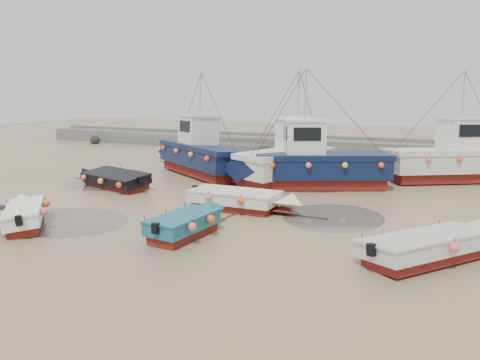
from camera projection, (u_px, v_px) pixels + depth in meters
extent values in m
plane|color=tan|center=(182.00, 216.00, 19.36)|extent=(120.00, 120.00, 0.00)
cube|color=slate|center=(329.00, 147.00, 38.62)|extent=(60.00, 2.20, 1.20)
cube|color=slate|center=(333.00, 137.00, 39.56)|extent=(60.00, 0.60, 0.25)
ellipsoid|color=black|center=(386.00, 159.00, 33.83)|extent=(0.84, 0.86, 0.51)
ellipsoid|color=black|center=(428.00, 158.00, 33.99)|extent=(0.98, 1.07, 0.72)
ellipsoid|color=black|center=(265.00, 149.00, 39.54)|extent=(0.99, 0.80, 0.58)
ellipsoid|color=black|center=(94.00, 142.00, 46.92)|extent=(0.65, 0.64, 0.43)
ellipsoid|color=black|center=(456.00, 163.00, 32.67)|extent=(0.61, 0.47, 0.46)
ellipsoid|color=black|center=(273.00, 151.00, 39.06)|extent=(0.61, 0.53, 0.32)
ellipsoid|color=black|center=(477.00, 162.00, 32.65)|extent=(0.67, 0.55, 0.43)
ellipsoid|color=black|center=(217.00, 148.00, 40.34)|extent=(1.09, 0.88, 0.72)
ellipsoid|color=black|center=(238.00, 150.00, 39.80)|extent=(0.65, 0.60, 0.37)
ellipsoid|color=black|center=(453.00, 162.00, 32.24)|extent=(0.88, 0.64, 0.62)
ellipsoid|color=black|center=(309.00, 155.00, 36.98)|extent=(0.64, 0.62, 0.48)
ellipsoid|color=black|center=(95.00, 140.00, 46.97)|extent=(1.10, 0.87, 0.86)
ellipsoid|color=black|center=(429.00, 161.00, 33.88)|extent=(0.55, 0.45, 0.29)
cylinder|color=#564E43|center=(67.00, 221.00, 18.50)|extent=(4.97, 4.97, 0.01)
cylinder|color=#564E43|center=(333.00, 217.00, 19.13)|extent=(4.08, 4.08, 0.01)
cylinder|color=#564E43|center=(94.00, 185.00, 25.66)|extent=(3.78, 3.78, 0.01)
cylinder|color=#564E43|center=(303.00, 182.00, 26.81)|extent=(6.70, 6.70, 0.01)
cube|color=maroon|center=(27.00, 223.00, 17.64)|extent=(2.93, 2.89, 0.30)
cube|color=white|center=(26.00, 214.00, 17.58)|extent=(3.22, 3.18, 0.45)
pyramid|color=white|center=(30.00, 192.00, 19.35)|extent=(1.36, 1.37, 0.90)
cube|color=brown|center=(26.00, 209.00, 17.55)|extent=(2.67, 2.64, 0.10)
cube|color=white|center=(26.00, 207.00, 17.53)|extent=(3.30, 3.27, 0.07)
cube|color=black|center=(21.00, 221.00, 15.94)|extent=(0.28, 0.28, 0.35)
cylinder|color=black|center=(33.00, 209.00, 20.33)|extent=(1.46, 1.43, 0.04)
sphere|color=#FF501E|center=(46.00, 214.00, 17.18)|extent=(0.30, 0.30, 0.30)
sphere|color=#FF501E|center=(4.00, 213.00, 17.32)|extent=(0.30, 0.30, 0.30)
sphere|color=#FF501E|center=(48.00, 206.00, 18.40)|extent=(0.30, 0.30, 0.30)
sphere|color=#FF501E|center=(9.00, 205.00, 18.54)|extent=(0.30, 0.30, 0.30)
cylinder|color=black|center=(13.00, 221.00, 18.45)|extent=(0.63, 1.92, 0.04)
cube|color=maroon|center=(183.00, 233.00, 16.37)|extent=(1.25, 2.71, 0.30)
cube|color=#185F6F|center=(183.00, 223.00, 16.31)|extent=(1.45, 2.92, 0.45)
pyramid|color=#185F6F|center=(211.00, 201.00, 17.74)|extent=(1.34, 0.78, 0.90)
cube|color=brown|center=(183.00, 219.00, 16.28)|extent=(1.17, 2.45, 0.10)
cube|color=#185F6F|center=(183.00, 216.00, 16.26)|extent=(1.51, 2.98, 0.07)
cube|color=black|center=(155.00, 229.00, 15.00)|extent=(0.23, 0.19, 0.35)
cylinder|color=black|center=(222.00, 220.00, 18.61)|extent=(0.15, 2.00, 0.04)
sphere|color=#FF501E|center=(144.00, 225.00, 15.69)|extent=(0.30, 0.30, 0.30)
sphere|color=#FF501E|center=(192.00, 227.00, 15.43)|extent=(0.30, 0.30, 0.30)
sphere|color=#FF501E|center=(166.00, 217.00, 16.66)|extent=(0.30, 0.30, 0.30)
sphere|color=#FF501E|center=(211.00, 219.00, 16.40)|extent=(0.30, 0.30, 0.30)
sphere|color=#FF501E|center=(184.00, 211.00, 17.63)|extent=(0.30, 0.30, 0.30)
cube|color=maroon|center=(427.00, 257.00, 14.00)|extent=(3.43, 4.00, 0.30)
cube|color=beige|center=(428.00, 245.00, 13.93)|extent=(3.80, 4.38, 0.45)
cube|color=brown|center=(429.00, 240.00, 13.90)|extent=(3.14, 3.64, 0.10)
cube|color=beige|center=(429.00, 237.00, 13.89)|extent=(3.91, 4.49, 0.07)
cube|color=black|center=(373.00, 251.00, 12.89)|extent=(0.28, 0.27, 0.35)
sphere|color=#FF501E|center=(364.00, 241.00, 13.97)|extent=(0.30, 0.30, 0.30)
sphere|color=#FF501E|center=(456.00, 251.00, 13.09)|extent=(0.30, 0.30, 0.30)
sphere|color=#FF501E|center=(441.00, 227.00, 15.50)|extent=(0.30, 0.30, 0.30)
cube|color=maroon|center=(117.00, 185.00, 24.97)|extent=(4.02, 2.28, 0.30)
cube|color=black|center=(117.00, 178.00, 24.91)|extent=(4.35, 2.58, 0.45)
pyramid|color=black|center=(92.00, 166.00, 26.36)|extent=(1.09, 1.73, 0.90)
cube|color=brown|center=(117.00, 175.00, 24.88)|extent=(3.64, 2.11, 0.10)
cube|color=black|center=(117.00, 174.00, 24.86)|extent=(4.45, 2.66, 0.07)
cube|color=black|center=(142.00, 180.00, 23.50)|extent=(0.23, 0.26, 0.35)
cylinder|color=black|center=(84.00, 180.00, 27.15)|extent=(1.95, 0.54, 0.04)
sphere|color=#FF501E|center=(120.00, 183.00, 23.16)|extent=(0.30, 0.30, 0.30)
sphere|color=#FF501E|center=(140.00, 176.00, 25.05)|extent=(0.30, 0.30, 0.30)
sphere|color=#FF501E|center=(102.00, 179.00, 24.20)|extent=(0.30, 0.30, 0.30)
sphere|color=#FF501E|center=(123.00, 173.00, 26.09)|extent=(0.30, 0.30, 0.30)
sphere|color=#FF501E|center=(85.00, 175.00, 25.25)|extent=(0.30, 0.30, 0.30)
cube|color=maroon|center=(235.00, 206.00, 20.37)|extent=(3.55, 1.55, 0.30)
cube|color=silver|center=(234.00, 198.00, 20.31)|extent=(3.81, 1.81, 0.45)
pyramid|color=silver|center=(283.00, 192.00, 19.28)|extent=(0.75, 1.75, 0.90)
cube|color=brown|center=(234.00, 194.00, 20.28)|extent=(3.20, 1.45, 0.10)
cube|color=silver|center=(234.00, 192.00, 20.26)|extent=(3.90, 1.88, 0.07)
cube|color=black|center=(195.00, 190.00, 21.10)|extent=(0.18, 0.22, 0.35)
cylinder|color=black|center=(304.00, 217.00, 19.07)|extent=(2.00, 0.08, 0.04)
sphere|color=#FF501E|center=(215.00, 188.00, 21.80)|extent=(0.30, 0.30, 0.30)
sphere|color=#FF501E|center=(208.00, 198.00, 19.72)|extent=(0.30, 0.30, 0.30)
sphere|color=#FF501E|center=(244.00, 191.00, 21.17)|extent=(0.30, 0.30, 0.30)
sphere|color=#FF501E|center=(240.00, 202.00, 19.09)|extent=(0.30, 0.30, 0.30)
sphere|color=#FF501E|center=(275.00, 194.00, 20.53)|extent=(0.30, 0.30, 0.30)
cube|color=maroon|center=(204.00, 171.00, 28.77)|extent=(7.31, 5.75, 0.55)
cube|color=#0C1837|center=(204.00, 159.00, 28.63)|extent=(7.97, 6.37, 0.95)
pyramid|color=#0C1837|center=(174.00, 141.00, 32.18)|extent=(2.65, 3.06, 1.40)
cube|color=brown|center=(204.00, 151.00, 28.54)|extent=(7.76, 6.19, 0.08)
cube|color=#0C1837|center=(204.00, 148.00, 28.51)|extent=(8.14, 6.51, 0.30)
cube|color=white|center=(196.00, 131.00, 29.21)|extent=(2.70, 2.67, 1.70)
cube|color=white|center=(196.00, 117.00, 29.05)|extent=(2.92, 2.89, 0.12)
cube|color=black|center=(189.00, 126.00, 30.02)|extent=(0.90, 1.40, 0.68)
cylinder|color=#B7B7B2|center=(195.00, 94.00, 28.80)|extent=(0.10, 0.10, 2.60)
cylinder|color=black|center=(168.00, 164.00, 33.48)|extent=(2.57, 1.63, 0.05)
sphere|color=#FE6B63|center=(205.00, 161.00, 25.24)|extent=(0.30, 0.30, 0.30)
sphere|color=#FE6B63|center=(242.00, 155.00, 27.62)|extent=(0.30, 0.30, 0.30)
sphere|color=#FE6B63|center=(189.00, 157.00, 26.95)|extent=(0.30, 0.30, 0.30)
sphere|color=#FE6B63|center=(225.00, 152.00, 29.33)|extent=(0.30, 0.30, 0.30)
sphere|color=#FE6B63|center=(175.00, 153.00, 28.66)|extent=(0.30, 0.30, 0.30)
sphere|color=#FE6B63|center=(210.00, 149.00, 31.04)|extent=(0.30, 0.30, 0.30)
sphere|color=#FE6B63|center=(162.00, 150.00, 30.37)|extent=(0.30, 0.30, 0.30)
cube|color=maroon|center=(286.00, 178.00, 26.38)|extent=(3.55, 6.28, 0.55)
cube|color=silver|center=(286.00, 165.00, 26.24)|extent=(4.00, 6.79, 0.95)
pyramid|color=silver|center=(324.00, 147.00, 28.80)|extent=(2.52, 2.01, 1.40)
cube|color=brown|center=(286.00, 156.00, 26.15)|extent=(3.87, 6.63, 0.08)
cube|color=silver|center=(286.00, 153.00, 26.12)|extent=(4.08, 6.95, 0.30)
cube|color=white|center=(296.00, 135.00, 26.57)|extent=(2.06, 2.37, 1.70)
cube|color=white|center=(296.00, 119.00, 26.41)|extent=(2.23, 2.55, 0.12)
cube|color=black|center=(306.00, 130.00, 27.25)|extent=(1.27, 0.43, 0.68)
cylinder|color=#B7B7B2|center=(297.00, 95.00, 26.16)|extent=(0.10, 0.10, 2.60)
cylinder|color=black|center=(332.00, 172.00, 29.88)|extent=(0.93, 2.88, 0.05)
sphere|color=#FE6B63|center=(239.00, 161.00, 25.18)|extent=(0.30, 0.30, 0.30)
sphere|color=#FE6B63|center=(289.00, 163.00, 24.44)|extent=(0.30, 0.30, 0.30)
sphere|color=#FE6B63|center=(269.00, 157.00, 27.01)|extent=(0.30, 0.30, 0.30)
sphere|color=#FE6B63|center=(317.00, 159.00, 26.26)|extent=(0.30, 0.30, 0.30)
sphere|color=#FE6B63|center=(296.00, 153.00, 28.83)|extent=(0.30, 0.30, 0.30)
cube|color=maroon|center=(321.00, 182.00, 25.08)|extent=(6.73, 4.85, 0.55)
cube|color=#0C1637|center=(321.00, 169.00, 24.94)|extent=(7.32, 5.40, 0.95)
pyramid|color=#0C1637|center=(246.00, 156.00, 24.77)|extent=(2.41, 2.89, 1.40)
cube|color=brown|center=(322.00, 159.00, 24.85)|extent=(7.13, 5.24, 0.08)
cube|color=#0C1637|center=(322.00, 157.00, 24.82)|extent=(7.48, 5.51, 0.30)
cube|color=white|center=(305.00, 138.00, 24.64)|extent=(2.58, 2.48, 1.70)
cube|color=white|center=(305.00, 121.00, 24.47)|extent=(2.79, 2.68, 0.12)
cube|color=black|center=(285.00, 134.00, 24.58)|extent=(0.73, 1.35, 0.68)
cylinder|color=#B7B7B2|center=(306.00, 95.00, 24.22)|extent=(0.10, 0.10, 2.60)
cylinder|color=black|center=(225.00, 187.00, 25.06)|extent=(2.69, 1.41, 0.05)
sphere|color=#FE6B63|center=(381.00, 166.00, 23.56)|extent=(0.30, 0.30, 0.30)
sphere|color=#FE6B63|center=(350.00, 159.00, 26.25)|extent=(0.30, 0.30, 0.30)
sphere|color=#FE6B63|center=(345.00, 166.00, 23.54)|extent=(0.30, 0.30, 0.30)
sphere|color=#FE6B63|center=(317.00, 159.00, 26.23)|extent=(0.30, 0.30, 0.30)
sphere|color=#FE6B63|center=(309.00, 166.00, 23.51)|extent=(0.30, 0.30, 0.30)
sphere|color=#FE6B63|center=(285.00, 159.00, 26.21)|extent=(0.30, 0.30, 0.30)
sphere|color=#FE6B63|center=(272.00, 166.00, 23.49)|extent=(0.30, 0.30, 0.30)
cube|color=maroon|center=(444.00, 177.00, 26.83)|extent=(6.42, 5.28, 0.55)
cube|color=silver|center=(445.00, 164.00, 26.70)|extent=(7.02, 5.87, 0.95)
cube|color=brown|center=(445.00, 155.00, 26.60)|extent=(6.84, 5.69, 0.08)
cube|color=silver|center=(445.00, 152.00, 26.58)|extent=(7.18, 5.99, 0.30)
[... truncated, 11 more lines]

